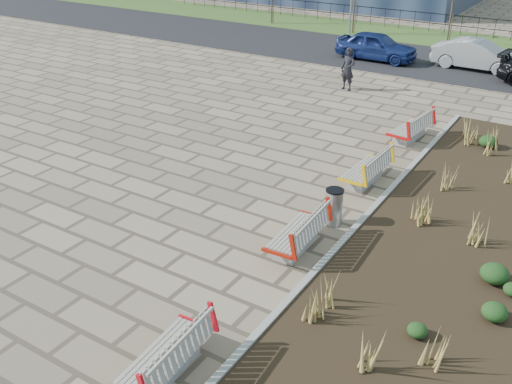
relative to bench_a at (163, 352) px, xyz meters
The scene contains 16 objects.
ground 3.93m from the bench_a, 140.41° to the left, with size 120.00×120.00×0.00m, color #84725B.
planting_bed 8.17m from the bench_a, 66.52° to the left, with size 4.50×18.00×0.10m, color black.
planting_curb 7.55m from the bench_a, 82.99° to the left, with size 0.16×18.00×0.15m, color gray.
grass_verge_far 30.63m from the bench_a, 95.62° to the left, with size 80.00×5.00×0.04m, color #33511E.
road 24.67m from the bench_a, 96.99° to the left, with size 80.00×7.00×0.02m, color black.
bench_a is the anchor object (origin of this frame).
bench_b 4.93m from the bench_a, 90.00° to the left, with size 0.90×2.10×1.00m, color #A91A0B, non-canonical shape.
bench_c 9.26m from the bench_a, 90.00° to the left, with size 0.90×2.10×1.00m, color #FFB90D, non-canonical shape.
bench_d 13.34m from the bench_a, 90.00° to the left, with size 0.90×2.10×1.00m, color red, non-canonical shape.
litter_bin 6.50m from the bench_a, 87.67° to the left, with size 0.46×0.46×0.98m, color #B2B2B7.
pedestrian 18.22m from the bench_a, 103.81° to the left, with size 0.68×0.45×1.87m, color black.
car_blue 23.95m from the bench_a, 102.60° to the left, with size 1.71×4.25×1.45m, color navy.
car_silver 24.28m from the bench_a, 90.60° to the left, with size 1.52×4.37×1.44m, color gray.
tree_b 30.39m from the bench_a, 107.25° to the left, with size 1.40×1.40×4.00m, color #4C3D2D, non-canonical shape.
tree_c 29.18m from the bench_a, 95.91° to the left, with size 1.40×1.40×4.00m, color #4C3D2D, non-canonical shape.
railing_fence 32.12m from the bench_a, 95.36° to the left, with size 44.00×0.10×1.20m, color black, non-canonical shape.
Camera 1 is at (8.47, -8.10, 7.66)m, focal length 40.00 mm.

